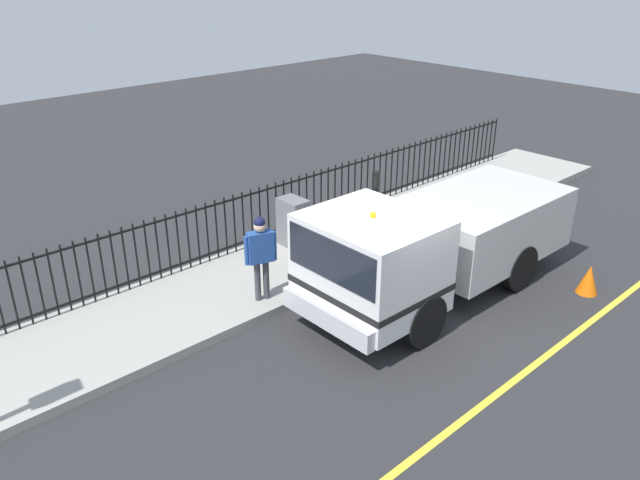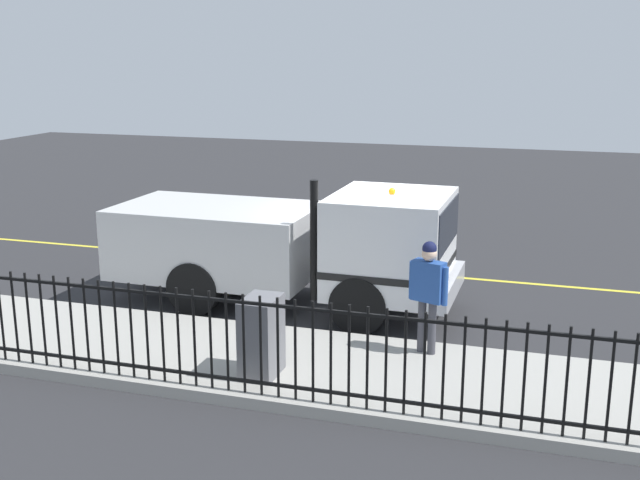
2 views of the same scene
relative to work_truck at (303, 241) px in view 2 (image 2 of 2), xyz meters
The scene contains 8 objects.
ground_plane 1.62m from the work_truck, 113.12° to the left, with size 48.56×48.56×0.00m, color #2B2B2D.
sidewalk_slab 3.19m from the work_truck, 19.26° to the left, with size 2.68×22.07×0.16m, color #A3A099.
lane_marking 3.08m from the work_truck, 159.73° to the left, with size 0.12×19.87×0.01m, color yellow.
work_truck is the anchor object (origin of this frame).
worker_standing 3.19m from the work_truck, 53.03° to the left, with size 0.36×0.60×1.70m.
iron_fence 4.12m from the work_truck, 13.82° to the left, with size 0.04×18.80×1.35m.
utility_cabinet 3.46m from the work_truck, ahead, with size 0.68×0.46×1.11m, color slate.
traffic_cone 3.42m from the work_truck, 129.00° to the right, with size 0.42×0.42×0.60m, color orange.
Camera 2 is at (13.05, 3.24, 4.53)m, focal length 43.37 mm.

